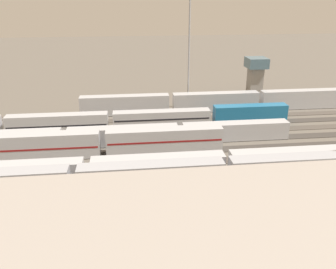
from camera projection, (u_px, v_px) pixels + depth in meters
name	position (u px, v px, depth m)	size (l,w,h in m)	color
ground_plane	(156.00, 143.00, 76.08)	(400.00, 400.00, 0.00)	#60594F
track_bed_0	(150.00, 113.00, 94.50)	(140.00, 2.80, 0.12)	#4C443D
track_bed_1	(151.00, 119.00, 89.89)	(140.00, 2.80, 0.12)	#4C443D
track_bed_2	(152.00, 126.00, 85.28)	(140.00, 2.80, 0.12)	#3D3833
track_bed_3	(154.00, 134.00, 80.67)	(140.00, 2.80, 0.12)	#4C443D
track_bed_4	(156.00, 143.00, 76.06)	(140.00, 2.80, 0.12)	#3D3833
track_bed_5	(158.00, 152.00, 71.45)	(140.00, 2.80, 0.12)	#3D3833
track_bed_6	(160.00, 163.00, 66.84)	(140.00, 2.80, 0.12)	#4C443D
track_bed_7	(163.00, 176.00, 62.23)	(140.00, 2.80, 0.12)	#3D3833
track_bed_8	(166.00, 191.00, 57.62)	(140.00, 2.80, 0.12)	#3D3833
train_on_track_8	(152.00, 178.00, 56.42)	(119.80, 3.06, 5.00)	#A8AAB2
train_on_track_4	(123.00, 136.00, 74.60)	(71.40, 3.00, 3.80)	#B7BABF
train_on_track_5	(103.00, 143.00, 69.35)	(47.20, 3.06, 5.00)	#B7BABF
train_on_track_7	(159.00, 166.00, 61.41)	(71.40, 3.00, 3.80)	#B7BABF
train_on_track_2	(101.00, 120.00, 83.25)	(90.60, 3.06, 4.40)	#1E6B9E
train_on_track_0	(216.00, 102.00, 95.43)	(71.40, 3.00, 5.00)	#B7BABF
light_mast_0	(189.00, 38.00, 92.13)	(2.80, 0.70, 30.34)	#9EA0A5
maintenance_shed	(153.00, 258.00, 36.44)	(51.31, 21.35, 9.30)	#9E9389
control_tower	(256.00, 73.00, 108.74)	(6.00, 6.00, 11.64)	gray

